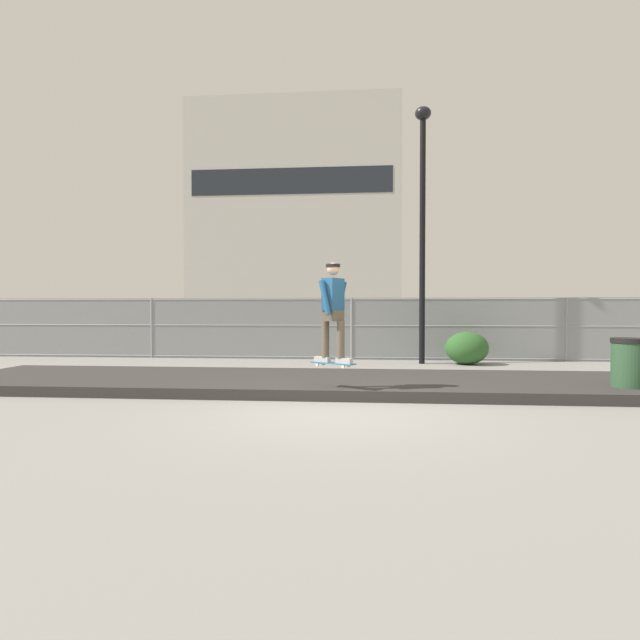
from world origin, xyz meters
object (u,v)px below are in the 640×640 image
object	(u,v)px
street_lamp	(423,205)
trash_bin	(629,368)
skater	(333,306)
parked_car_near	(261,327)
parked_car_mid	(424,328)
skateboard	(333,363)
shrub_left	(467,348)

from	to	relation	value
street_lamp	trash_bin	xyz separation A→B (m)	(2.94, -5.14, -3.86)
skater	parked_car_near	world-z (taller)	skater
parked_car_mid	parked_car_near	bearing A→B (deg)	-179.87
skateboard	skater	world-z (taller)	skater
street_lamp	shrub_left	world-z (taller)	street_lamp
street_lamp	trash_bin	world-z (taller)	street_lamp
street_lamp	shrub_left	bearing A→B (deg)	-5.22
skater	parked_car_near	distance (m)	10.59
skateboard	skater	distance (m)	0.96
parked_car_near	shrub_left	bearing A→B (deg)	-33.58
parked_car_mid	skater	bearing A→B (deg)	-104.96
skateboard	parked_car_near	size ratio (longest dim) A/B	0.18
parked_car_mid	skateboard	bearing A→B (deg)	-104.96
skateboard	trash_bin	world-z (taller)	trash_bin
skater	parked_car_near	bearing A→B (deg)	108.23
skateboard	parked_car_near	xyz separation A→B (m)	(-3.30, 10.03, 0.22)
parked_car_near	shrub_left	world-z (taller)	parked_car_near
skater	trash_bin	bearing A→B (deg)	6.77
parked_car_near	trash_bin	xyz separation A→B (m)	(8.36, -9.43, -0.32)
skateboard	street_lamp	xyz separation A→B (m)	(2.12, 5.75, 3.77)
parked_car_near	trash_bin	distance (m)	12.61
trash_bin	skateboard	bearing A→B (deg)	-173.23
skater	shrub_left	size ratio (longest dim) A/B	1.44
skateboard	skater	size ratio (longest dim) A/B	0.47
parked_car_near	trash_bin	size ratio (longest dim) A/B	4.38
street_lamp	shrub_left	xyz separation A→B (m)	(1.20, -0.11, -3.93)
street_lamp	parked_car_mid	bearing A→B (deg)	82.50
skateboard	skater	bearing A→B (deg)	90.00
parked_car_near	shrub_left	size ratio (longest dim) A/B	3.86
parked_car_near	parked_car_mid	xyz separation A→B (m)	(5.99, 0.01, 0.00)
parked_car_mid	street_lamp	bearing A→B (deg)	-97.50
parked_car_mid	trash_bin	xyz separation A→B (m)	(2.38, -9.45, -0.32)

